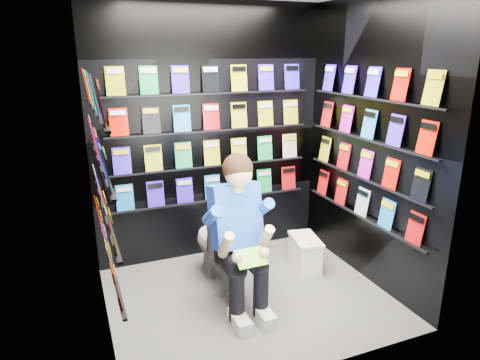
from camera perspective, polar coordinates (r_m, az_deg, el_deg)
name	(u,v)px	position (r m, az deg, el deg)	size (l,w,h in m)	color
floor	(248,297)	(3.98, 1.13, -15.33)	(2.40, 2.40, 0.00)	slate
wall_back	(211,135)	(4.39, -3.94, 6.02)	(2.40, 0.04, 2.60)	black
wall_front	(315,193)	(2.62, 9.93, -1.66)	(2.40, 0.04, 2.60)	black
wall_left	(94,171)	(3.21, -18.87, 1.10)	(0.04, 2.00, 2.60)	black
wall_right	(370,145)	(4.08, 16.96, 4.52)	(0.04, 2.00, 2.60)	black
comics_back	(212,135)	(4.36, -3.82, 6.01)	(2.10, 0.06, 1.37)	red
comics_left	(98,170)	(3.21, -18.35, 1.25)	(0.06, 1.70, 1.37)	red
comics_right	(367,144)	(4.07, 16.64, 4.56)	(0.06, 1.70, 1.37)	red
toilet	(220,245)	(4.08, -2.70, -8.61)	(0.42, 0.75, 0.73)	white
longbox	(305,254)	(4.43, 8.66, -9.76)	(0.22, 0.40, 0.30)	white
longbox_lid	(306,239)	(4.36, 8.75, -7.80)	(0.24, 0.42, 0.03)	white
reader	(234,217)	(3.58, -0.76, -4.92)	(0.55, 0.81, 1.48)	blue
held_comic	(251,257)	(3.38, 1.44, -10.29)	(0.24, 0.01, 0.17)	green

